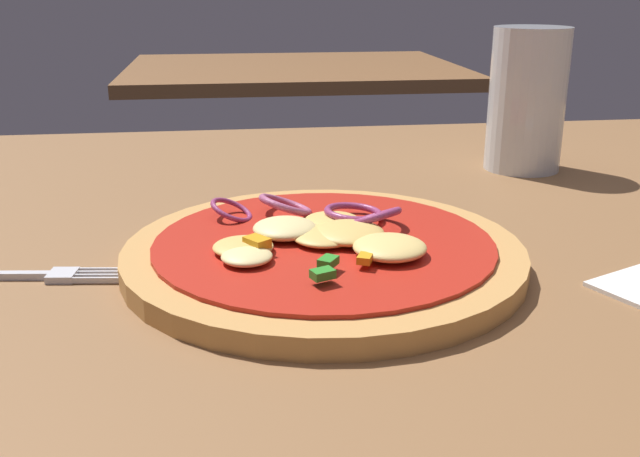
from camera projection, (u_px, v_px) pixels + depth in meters
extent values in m
cube|color=brown|center=(376.00, 261.00, 0.55)|extent=(1.41, 0.92, 0.03)
cylinder|color=tan|center=(324.00, 255.00, 0.51)|extent=(0.28, 0.28, 0.01)
cylinder|color=red|center=(324.00, 243.00, 0.51)|extent=(0.24, 0.24, 0.00)
ellipsoid|color=#E5BC60|center=(324.00, 236.00, 0.50)|extent=(0.04, 0.04, 0.01)
ellipsoid|color=#F4DB8E|center=(247.00, 256.00, 0.47)|extent=(0.03, 0.03, 0.01)
ellipsoid|color=#E5BC60|center=(348.00, 233.00, 0.50)|extent=(0.05, 0.05, 0.01)
ellipsoid|color=#F4DB8E|center=(285.00, 228.00, 0.51)|extent=(0.05, 0.05, 0.01)
ellipsoid|color=#E5BC60|center=(243.00, 247.00, 0.48)|extent=(0.04, 0.04, 0.01)
ellipsoid|color=#EFCC72|center=(390.00, 247.00, 0.48)|extent=(0.05, 0.05, 0.01)
ellipsoid|color=#E5BC60|center=(332.00, 219.00, 0.54)|extent=(0.04, 0.04, 0.01)
torus|color=#93386B|center=(372.00, 218.00, 0.53)|extent=(0.06, 0.06, 0.02)
torus|color=#B25984|center=(285.00, 205.00, 0.56)|extent=(0.06, 0.06, 0.02)
torus|color=#93386B|center=(232.00, 210.00, 0.55)|extent=(0.04, 0.04, 0.02)
torus|color=#93386B|center=(353.00, 212.00, 0.54)|extent=(0.06, 0.06, 0.01)
cube|color=orange|center=(365.00, 258.00, 0.46)|extent=(0.01, 0.01, 0.00)
cube|color=orange|center=(257.00, 242.00, 0.48)|extent=(0.02, 0.02, 0.01)
cube|color=#2D8C28|center=(323.00, 274.00, 0.43)|extent=(0.02, 0.01, 0.01)
cube|color=#2D8C28|center=(328.00, 262.00, 0.45)|extent=(0.02, 0.02, 0.01)
cube|color=silver|center=(63.00, 275.00, 0.49)|extent=(0.02, 0.02, 0.00)
cube|color=silver|center=(101.00, 280.00, 0.48)|extent=(0.04, 0.01, 0.00)
cube|color=silver|center=(103.00, 277.00, 0.48)|extent=(0.04, 0.01, 0.00)
cube|color=silver|center=(105.00, 274.00, 0.49)|extent=(0.04, 0.01, 0.00)
cube|color=silver|center=(108.00, 271.00, 0.49)|extent=(0.04, 0.01, 0.00)
cylinder|color=silver|center=(527.00, 100.00, 0.75)|extent=(0.08, 0.08, 0.15)
cylinder|color=#9E510F|center=(523.00, 137.00, 0.76)|extent=(0.07, 0.07, 0.07)
cube|color=brown|center=(294.00, 71.00, 1.69)|extent=(0.76, 0.58, 0.03)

